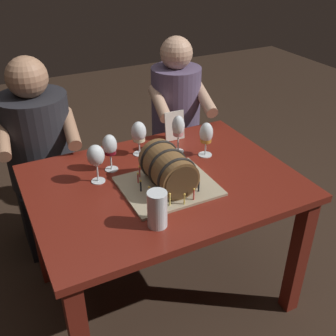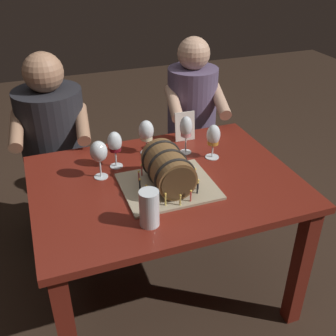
# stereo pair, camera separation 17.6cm
# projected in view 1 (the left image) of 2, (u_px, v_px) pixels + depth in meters

# --- Properties ---
(ground_plane) EXTENTS (8.00, 8.00, 0.00)m
(ground_plane) POSITION_uv_depth(u_px,v_px,m) (164.00, 291.00, 2.24)
(ground_plane) COLOR #332319
(dining_table) EXTENTS (1.21, 0.89, 0.73)m
(dining_table) POSITION_uv_depth(u_px,v_px,m) (163.00, 200.00, 1.92)
(dining_table) COLOR maroon
(dining_table) RESTS_ON ground
(barrel_cake) EXTENTS (0.41, 0.35, 0.19)m
(barrel_cake) POSITION_uv_depth(u_px,v_px,m) (168.00, 171.00, 1.77)
(barrel_cake) COLOR tan
(barrel_cake) RESTS_ON dining_table
(wine_glass_amber) EXTENTS (0.07, 0.07, 0.18)m
(wine_glass_amber) POSITION_uv_depth(u_px,v_px,m) (206.00, 135.00, 2.01)
(wine_glass_amber) COLOR white
(wine_glass_amber) RESTS_ON dining_table
(wine_glass_white) EXTENTS (0.08, 0.08, 0.18)m
(wine_glass_white) POSITION_uv_depth(u_px,v_px,m) (138.00, 133.00, 2.01)
(wine_glass_white) COLOR white
(wine_glass_white) RESTS_ON dining_table
(wine_glass_empty) EXTENTS (0.08, 0.08, 0.19)m
(wine_glass_empty) POSITION_uv_depth(u_px,v_px,m) (96.00, 156.00, 1.78)
(wine_glass_empty) COLOR white
(wine_glass_empty) RESTS_ON dining_table
(wine_glass_rose) EXTENTS (0.06, 0.06, 0.20)m
(wine_glass_rose) POSITION_uv_depth(u_px,v_px,m) (178.00, 128.00, 2.03)
(wine_glass_rose) COLOR white
(wine_glass_rose) RESTS_ON dining_table
(wine_glass_red) EXTENTS (0.07, 0.07, 0.19)m
(wine_glass_red) POSITION_uv_depth(u_px,v_px,m) (110.00, 147.00, 1.88)
(wine_glass_red) COLOR white
(wine_glass_red) RESTS_ON dining_table
(beer_pint) EXTENTS (0.08, 0.08, 0.15)m
(beer_pint) POSITION_uv_depth(u_px,v_px,m) (157.00, 210.00, 1.54)
(beer_pint) COLOR white
(beer_pint) RESTS_ON dining_table
(menu_card) EXTENTS (0.11, 0.03, 0.16)m
(menu_card) POSITION_uv_depth(u_px,v_px,m) (175.00, 126.00, 2.18)
(menu_card) COLOR silver
(menu_card) RESTS_ON dining_table
(person_seated_left) EXTENTS (0.44, 0.52, 1.18)m
(person_seated_left) POSITION_uv_depth(u_px,v_px,m) (43.00, 164.00, 2.31)
(person_seated_left) COLOR black
(person_seated_left) RESTS_ON ground
(person_seated_right) EXTENTS (0.41, 0.50, 1.19)m
(person_seated_right) POSITION_uv_depth(u_px,v_px,m) (176.00, 138.00, 2.66)
(person_seated_right) COLOR #372D40
(person_seated_right) RESTS_ON ground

